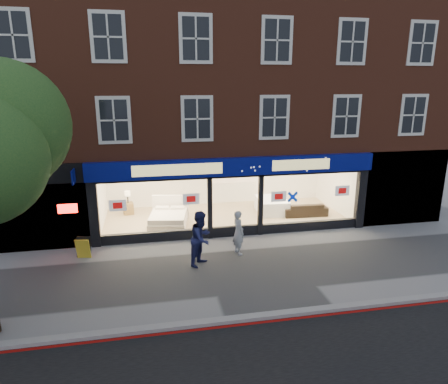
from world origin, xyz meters
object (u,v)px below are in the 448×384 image
object	(u,v)px
sofa	(305,209)
a_board	(83,248)
mattress_stack	(272,205)
pedestrian_blue	(201,238)
display_bed	(169,218)
pedestrian_grey	(238,232)

from	to	relation	value
sofa	a_board	distance (m)	9.90
mattress_stack	pedestrian_blue	size ratio (longest dim) A/B	0.93
mattress_stack	pedestrian_blue	xyz separation A→B (m)	(-4.04, -4.73, 0.53)
sofa	pedestrian_blue	world-z (taller)	pedestrian_blue
display_bed	mattress_stack	bearing A→B (deg)	19.22
display_bed	a_board	xyz separation A→B (m)	(-3.19, -2.63, -0.03)
display_bed	pedestrian_grey	xyz separation A→B (m)	(2.35, -3.30, 0.42)
display_bed	sofa	size ratio (longest dim) A/B	1.08
sofa	a_board	size ratio (longest dim) A/B	2.65
sofa	pedestrian_blue	bearing A→B (deg)	39.68
mattress_stack	pedestrian_grey	distance (m)	4.85
display_bed	a_board	bearing A→B (deg)	-130.29
pedestrian_blue	sofa	bearing A→B (deg)	-14.54
a_board	mattress_stack	bearing A→B (deg)	32.58
sofa	pedestrian_grey	bearing A→B (deg)	43.51
mattress_stack	pedestrian_grey	world-z (taller)	pedestrian_grey
sofa	mattress_stack	bearing A→B (deg)	-23.77
a_board	pedestrian_blue	distance (m)	4.34
pedestrian_grey	sofa	bearing A→B (deg)	-63.19
mattress_stack	pedestrian_blue	bearing A→B (deg)	-130.46
display_bed	a_board	world-z (taller)	display_bed
mattress_stack	pedestrian_grey	xyz separation A→B (m)	(-2.59, -4.09, 0.39)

